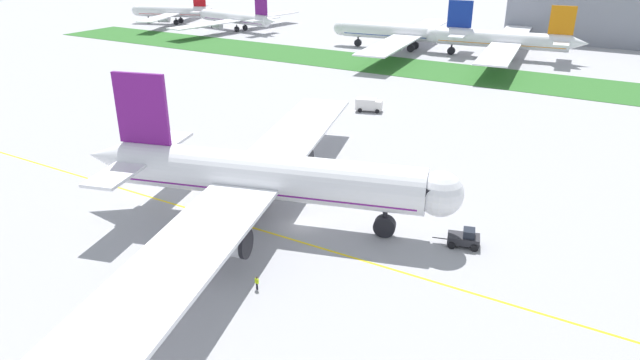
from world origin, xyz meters
TOP-DOWN VIEW (x-y plane):
  - ground_plane at (0.00, 0.00)m, footprint 600.00×600.00m
  - apron_taxi_line at (0.00, -3.51)m, footprint 280.00×0.36m
  - grass_median_strip at (0.00, 96.37)m, footprint 320.00×24.00m
  - airliner_foreground at (-4.81, -1.24)m, footprint 48.73×76.76m
  - pushback_tug at (19.62, 5.73)m, footprint 5.67×3.40m
  - ground_crew_wingwalker_port at (-9.13, -1.35)m, footprint 0.57×0.42m
  - ground_crew_marshaller_front at (3.60, -14.34)m, footprint 0.54×0.31m
  - service_truck_baggage_loader at (-21.10, 34.76)m, footprint 6.58×4.02m
  - service_truck_fuel_bowser at (-15.23, 51.26)m, footprint 5.98×3.98m
  - parked_airliner_far_left at (-143.79, 127.22)m, footprint 36.27×56.76m
  - parked_airliner_far_centre at (-109.26, 126.16)m, footprint 40.92×64.99m
  - parked_airliner_far_right at (-35.77, 121.02)m, footprint 50.46×80.54m
  - parked_airliner_far_outer at (-5.08, 122.95)m, footprint 47.33×75.01m

SIDE VIEW (x-z plane):
  - ground_plane at x=0.00m, z-range 0.00..0.00m
  - apron_taxi_line at x=0.00m, z-range 0.00..0.01m
  - grass_median_strip at x=0.00m, z-range 0.00..0.10m
  - ground_crew_marshaller_front at x=3.60m, z-range 0.17..1.73m
  - pushback_tug at x=19.62m, z-range -0.10..2.15m
  - ground_crew_wingwalker_port at x=-9.13m, z-range 0.19..1.93m
  - service_truck_fuel_bowser at x=-15.23m, z-range 0.15..2.90m
  - service_truck_baggage_loader at x=-21.10m, z-range 0.12..3.10m
  - parked_airliner_far_centre at x=-109.26m, z-range -2.23..11.67m
  - parked_airliner_far_left at x=-143.79m, z-range -2.39..12.45m
  - parked_airliner_far_outer at x=-5.08m, z-range -2.60..13.59m
  - parked_airliner_far_right at x=-35.77m, z-range -2.63..13.72m
  - airliner_foreground at x=-4.81m, z-range -3.00..15.65m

